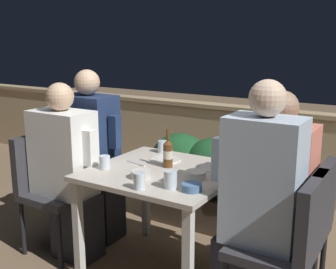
# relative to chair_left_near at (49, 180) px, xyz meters

# --- Properties ---
(parapet_wall) EXTENTS (9.00, 0.18, 0.86)m
(parapet_wall) POSITION_rel_chair_left_near_xyz_m (0.87, 1.91, -0.09)
(parapet_wall) COLOR tan
(parapet_wall) RESTS_ON ground_plane
(dining_table) EXTENTS (0.89, 0.85, 0.70)m
(dining_table) POSITION_rel_chair_left_near_xyz_m (0.87, 0.16, 0.08)
(dining_table) COLOR #BCB2A3
(dining_table) RESTS_ON ground_plane
(planter_hedge) EXTENTS (1.16, 0.47, 0.75)m
(planter_hedge) POSITION_rel_chair_left_near_xyz_m (0.86, 0.95, -0.11)
(planter_hedge) COLOR brown
(planter_hedge) RESTS_ON ground_plane
(chair_left_near) EXTENTS (0.43, 0.43, 0.86)m
(chair_left_near) POSITION_rel_chair_left_near_xyz_m (0.00, 0.00, 0.00)
(chair_left_near) COLOR #333338
(chair_left_near) RESTS_ON ground_plane
(person_white_polo) EXTENTS (0.50, 0.26, 1.24)m
(person_white_polo) POSITION_rel_chair_left_near_xyz_m (0.19, -0.00, 0.10)
(person_white_polo) COLOR #282833
(person_white_polo) RESTS_ON ground_plane
(chair_left_far) EXTENTS (0.43, 0.43, 0.86)m
(chair_left_far) POSITION_rel_chair_left_near_xyz_m (-0.05, 0.33, 0.00)
(chair_left_far) COLOR #333338
(chair_left_far) RESTS_ON ground_plane
(person_navy_jumper) EXTENTS (0.49, 0.26, 1.30)m
(person_navy_jumper) POSITION_rel_chair_left_near_xyz_m (0.14, 0.33, 0.13)
(person_navy_jumper) COLOR #282833
(person_navy_jumper) RESTS_ON ground_plane
(chair_right_near) EXTENTS (0.43, 0.43, 0.86)m
(chair_right_near) POSITION_rel_chair_left_near_xyz_m (1.74, 0.03, 0.00)
(chair_right_near) COLOR #333338
(chair_right_near) RESTS_ON ground_plane
(person_blue_shirt) EXTENTS (0.48, 0.26, 1.33)m
(person_blue_shirt) POSITION_rel_chair_left_near_xyz_m (1.55, 0.03, 0.15)
(person_blue_shirt) COLOR #282833
(person_blue_shirt) RESTS_ON ground_plane
(chair_right_far) EXTENTS (0.43, 0.43, 0.86)m
(chair_right_far) POSITION_rel_chair_left_near_xyz_m (1.74, 0.29, 0.00)
(chair_right_far) COLOR #333338
(chair_right_far) RESTS_ON ground_plane
(person_coral_top) EXTENTS (0.49, 0.26, 1.25)m
(person_coral_top) POSITION_rel_chair_left_near_xyz_m (1.54, 0.29, 0.10)
(person_coral_top) COLOR #282833
(person_coral_top) RESTS_ON ground_plane
(beer_bottle) EXTENTS (0.06, 0.06, 0.25)m
(beer_bottle) POSITION_rel_chair_left_near_xyz_m (0.87, 0.23, 0.28)
(beer_bottle) COLOR brown
(beer_bottle) RESTS_ON dining_table
(plate_0) EXTENTS (0.22, 0.22, 0.01)m
(plate_0) POSITION_rel_chair_left_near_xyz_m (1.16, 0.38, 0.19)
(plate_0) COLOR silver
(plate_0) RESTS_ON dining_table
(plate_1) EXTENTS (0.21, 0.21, 0.01)m
(plate_1) POSITION_rel_chair_left_near_xyz_m (0.77, 0.35, 0.19)
(plate_1) COLOR silver
(plate_1) RESTS_ON dining_table
(bowl_0) EXTENTS (0.12, 0.12, 0.05)m
(bowl_0) POSITION_rel_chair_left_near_xyz_m (0.85, -0.04, 0.21)
(bowl_0) COLOR beige
(bowl_0) RESTS_ON dining_table
(bowl_1) EXTENTS (0.13, 0.13, 0.05)m
(bowl_1) POSITION_rel_chair_left_near_xyz_m (1.13, 0.12, 0.21)
(bowl_1) COLOR beige
(bowl_1) RESTS_ON dining_table
(bowl_2) EXTENTS (0.11, 0.11, 0.04)m
(bowl_2) POSITION_rel_chair_left_near_xyz_m (1.21, -0.07, 0.20)
(bowl_2) COLOR #4C709E
(bowl_2) RESTS_ON dining_table
(glass_cup_0) EXTENTS (0.07, 0.07, 0.09)m
(glass_cup_0) POSITION_rel_chair_left_near_xyz_m (0.54, -0.01, 0.22)
(glass_cup_0) COLOR silver
(glass_cup_0) RESTS_ON dining_table
(glass_cup_1) EXTENTS (0.07, 0.07, 0.10)m
(glass_cup_1) POSITION_rel_chair_left_near_xyz_m (1.09, -0.09, 0.23)
(glass_cup_1) COLOR silver
(glass_cup_1) RESTS_ON dining_table
(glass_cup_2) EXTENTS (0.06, 0.06, 0.09)m
(glass_cup_2) POSITION_rel_chair_left_near_xyz_m (0.95, -0.20, 0.23)
(glass_cup_2) COLOR silver
(glass_cup_2) RESTS_ON dining_table
(glass_cup_3) EXTENTS (0.07, 0.07, 0.09)m
(glass_cup_3) POSITION_rel_chair_left_near_xyz_m (0.65, 0.51, 0.23)
(glass_cup_3) COLOR silver
(glass_cup_3) RESTS_ON dining_table
(fork_0) EXTENTS (0.17, 0.06, 0.01)m
(fork_0) POSITION_rel_chair_left_near_xyz_m (0.65, 0.18, 0.18)
(fork_0) COLOR silver
(fork_0) RESTS_ON dining_table
(potted_plant) EXTENTS (0.32, 0.32, 0.63)m
(potted_plant) POSITION_rel_chair_left_near_xyz_m (-0.45, 0.84, -0.13)
(potted_plant) COLOR #B2A899
(potted_plant) RESTS_ON ground_plane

